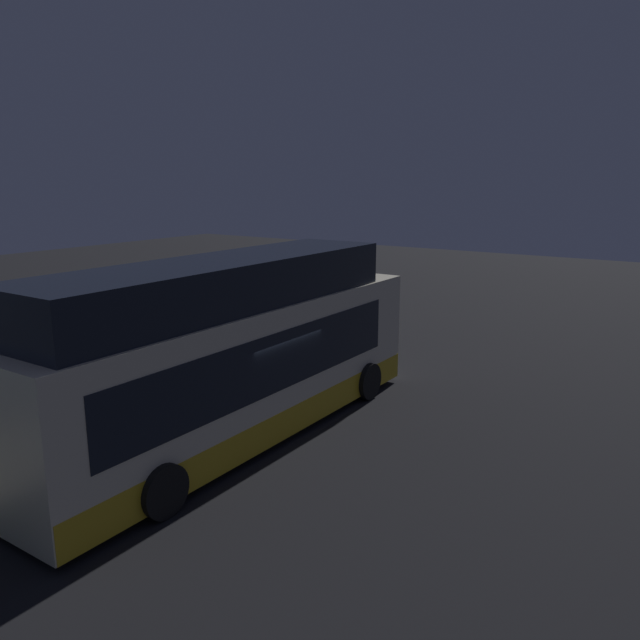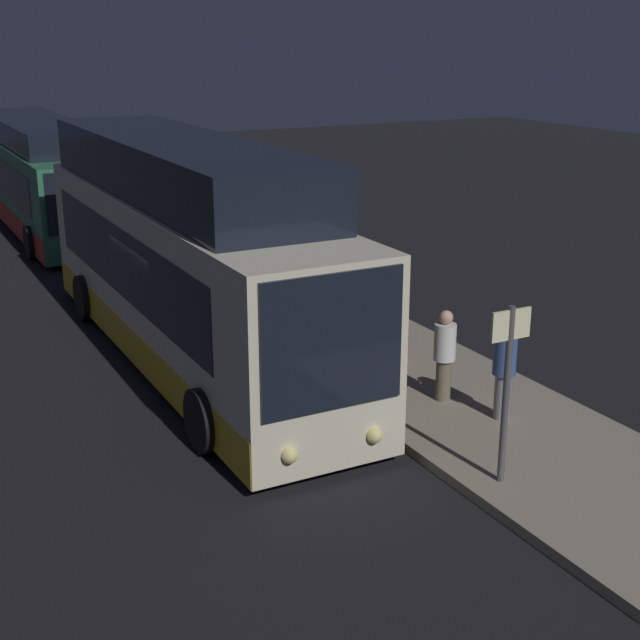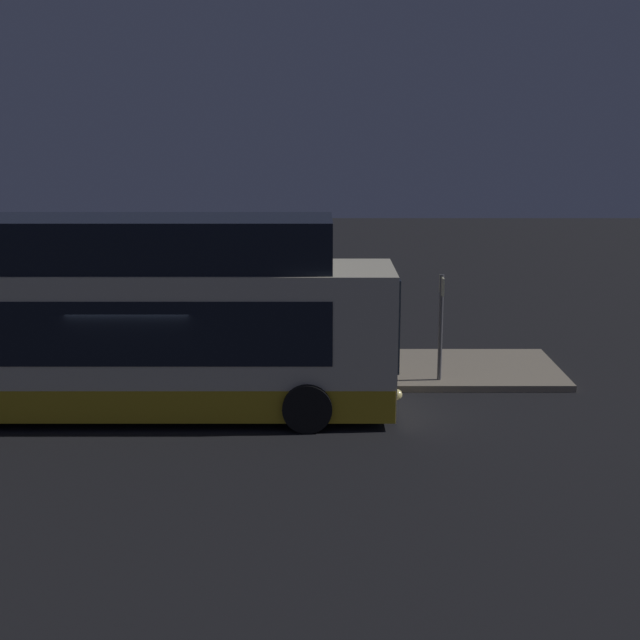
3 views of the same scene
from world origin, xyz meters
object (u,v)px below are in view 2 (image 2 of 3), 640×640
passenger_boarding (365,315)px  sign_post (507,376)px  suitcase (398,341)px  bus_second (42,180)px  passenger_waiting (445,352)px  passenger_with_bags (504,365)px  bus_lead (187,264)px

passenger_boarding → sign_post: 5.35m
passenger_boarding → suitcase: (0.32, 0.57, -0.52)m
bus_second → passenger_boarding: (15.99, 2.86, -0.57)m
passenger_boarding → sign_post: sign_post is taller
bus_second → passenger_waiting: size_ratio=7.38×
bus_second → passenger_waiting: bearing=9.2°
bus_second → suitcase: bearing=11.8°
sign_post → bus_second: bearing=-174.6°
sign_post → passenger_boarding: bearing=170.8°
passenger_boarding → passenger_waiting: bearing=162.2°
passenger_with_bags → bus_lead: bearing=138.2°
passenger_waiting → sign_post: sign_post is taller
bus_lead → suitcase: bearing=56.1°
passenger_boarding → suitcase: bearing=-140.5°
bus_lead → passenger_boarding: 3.59m
passenger_with_bags → sign_post: 2.29m
suitcase → bus_second: bearing=-168.2°
bus_second → passenger_with_bags: (19.52, 3.39, -0.51)m
passenger_boarding → passenger_waiting: passenger_waiting is taller
passenger_boarding → suitcase: 0.83m
passenger_boarding → passenger_with_bags: 3.57m
passenger_with_bags → sign_post: sign_post is taller
bus_second → sign_post: (21.23, 2.01, 0.16)m
suitcase → sign_post: 5.26m
passenger_boarding → suitcase: size_ratio=1.72×
bus_lead → sign_post: 7.49m
suitcase → sign_post: bearing=-16.0°
bus_second → suitcase: bus_second is taller
passenger_boarding → passenger_with_bags: (3.53, 0.53, 0.06)m
passenger_with_bags → sign_post: size_ratio=0.66×
bus_second → sign_post: 21.32m
passenger_boarding → passenger_waiting: size_ratio=0.99×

